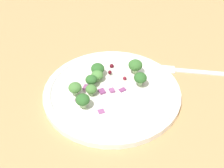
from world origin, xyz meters
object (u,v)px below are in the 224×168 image
at_px(plate, 112,91).
at_px(broccoli_floret_1, 91,89).
at_px(broccoli_floret_2, 135,65).
at_px(fork, 196,71).
at_px(broccoli_floret_0, 140,78).

distance_m(plate, broccoli_floret_1, 0.05).
bearing_deg(plate, broccoli_floret_2, -93.88).
height_order(plate, fork, plate).
distance_m(broccoli_floret_0, broccoli_floret_2, 0.04).
xyz_separation_m(broccoli_floret_2, fork, (-0.09, -0.10, -0.03)).
relative_size(broccoli_floret_0, broccoli_floret_2, 0.88).
bearing_deg(broccoli_floret_2, broccoli_floret_1, 76.99).
distance_m(broccoli_floret_0, fork, 0.14).
bearing_deg(plate, broccoli_floret_0, -131.00).
xyz_separation_m(plate, broccoli_floret_1, (0.02, 0.04, 0.02)).
xyz_separation_m(plate, broccoli_floret_2, (-0.00, -0.07, 0.03)).
relative_size(broccoli_floret_1, fork, 0.13).
relative_size(broccoli_floret_1, broccoli_floret_2, 0.74).
height_order(broccoli_floret_0, broccoli_floret_2, same).
bearing_deg(fork, broccoli_floret_0, 65.78).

